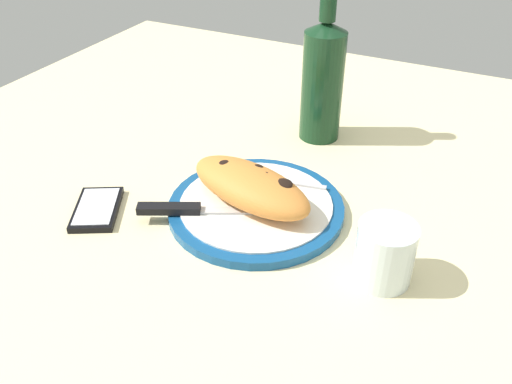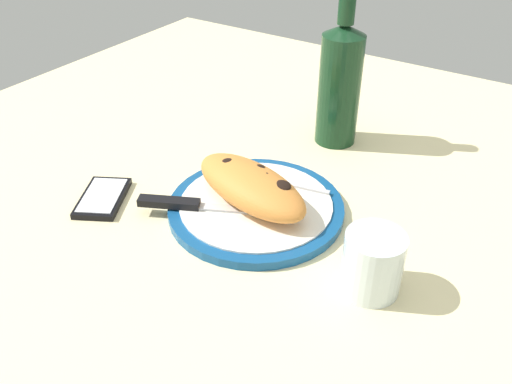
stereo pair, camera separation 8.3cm
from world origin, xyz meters
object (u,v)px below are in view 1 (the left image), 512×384
object	(u,v)px
water_glass	(384,256)
fork	(266,179)
knife	(192,209)
wine_bottle	(322,79)
smartphone	(97,209)
calzone	(251,185)
plate	(256,207)

from	to	relation	value
water_glass	fork	bearing A→B (deg)	-28.37
knife	water_glass	distance (cm)	29.45
wine_bottle	smartphone	bearing A→B (deg)	60.19
fork	wine_bottle	world-z (taller)	wine_bottle
calzone	water_glass	bearing A→B (deg)	164.53
fork	plate	bearing A→B (deg)	101.90
wine_bottle	knife	bearing A→B (deg)	77.84
plate	water_glass	world-z (taller)	water_glass
plate	water_glass	xyz separation A→B (cm)	(-21.75, 5.98, 2.99)
fork	knife	world-z (taller)	knife
plate	wine_bottle	bearing A→B (deg)	-89.57
smartphone	knife	bearing A→B (deg)	-162.95
calzone	smartphone	world-z (taller)	calzone
plate	calzone	xyz separation A→B (cm)	(0.95, -0.30, 3.73)
plate	fork	size ratio (longest dim) A/B	1.63
plate	wine_bottle	distance (cm)	30.06
fork	wine_bottle	size ratio (longest dim) A/B	0.60
plate	knife	bearing A→B (deg)	40.44
fork	water_glass	distance (cm)	26.35
plate	smartphone	world-z (taller)	plate
calzone	knife	bearing A→B (deg)	45.50
knife	smartphone	bearing A→B (deg)	17.05
plate	fork	xyz separation A→B (cm)	(1.37, -6.50, 1.12)
calzone	wine_bottle	xyz separation A→B (cm)	(-0.74, -27.71, 7.20)
smartphone	water_glass	bearing A→B (deg)	-173.41
plate	fork	distance (cm)	6.74
plate	knife	xyz separation A→B (cm)	(7.65, 6.52, 1.41)
knife	smartphone	distance (cm)	15.74
fork	knife	distance (cm)	14.46
knife	wine_bottle	size ratio (longest dim) A/B	0.81
calzone	smartphone	distance (cm)	24.81
water_glass	wine_bottle	size ratio (longest dim) A/B	0.31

